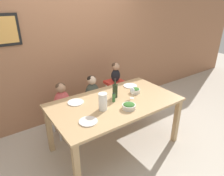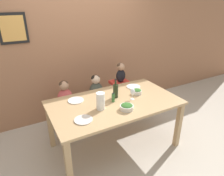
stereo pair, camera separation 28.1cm
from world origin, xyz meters
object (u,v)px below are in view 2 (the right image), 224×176
(person_baby_right, at_px, (121,72))
(wine_glass_near, at_px, (133,92))
(wine_bottle, at_px, (116,90))
(salad_bowl_large, at_px, (127,107))
(dinner_plate_front_left, at_px, (83,120))
(person_child_center, at_px, (96,88))
(dinner_plate_back_right, at_px, (133,87))
(chair_far_center, at_px, (97,104))
(paper_towel_roll, at_px, (101,101))
(salad_bowl_small, at_px, (137,91))
(chair_right_highchair, at_px, (120,89))
(person_child_left, at_px, (65,95))
(dinner_plate_back_left, at_px, (76,100))
(chair_far_left, at_px, (67,111))

(person_baby_right, bearing_deg, wine_glass_near, -109.40)
(wine_bottle, bearing_deg, salad_bowl_large, -97.05)
(person_baby_right, height_order, dinner_plate_front_left, person_baby_right)
(person_baby_right, height_order, salad_bowl_large, person_baby_right)
(person_child_center, distance_m, dinner_plate_back_right, 0.66)
(chair_far_center, bearing_deg, salad_bowl_large, -90.71)
(salad_bowl_large, distance_m, dinner_plate_back_right, 0.75)
(wine_bottle, bearing_deg, wine_glass_near, -43.54)
(wine_glass_near, height_order, dinner_plate_front_left, wine_glass_near)
(person_child_center, bearing_deg, wine_bottle, -86.86)
(paper_towel_roll, relative_size, salad_bowl_small, 1.57)
(chair_right_highchair, relative_size, dinner_plate_front_left, 3.12)
(person_child_left, height_order, wine_bottle, wine_bottle)
(salad_bowl_large, bearing_deg, salad_bowl_small, 39.62)
(dinner_plate_back_right, bearing_deg, salad_bowl_small, -112.43)
(chair_far_center, relative_size, salad_bowl_small, 3.01)
(salad_bowl_large, height_order, dinner_plate_front_left, salad_bowl_large)
(wine_bottle, bearing_deg, chair_far_center, 93.14)
(wine_glass_near, height_order, salad_bowl_large, wine_glass_near)
(dinner_plate_front_left, bearing_deg, paper_towel_roll, 25.41)
(person_baby_right, relative_size, dinner_plate_front_left, 1.60)
(wine_glass_near, bearing_deg, person_child_left, 133.84)
(chair_far_center, height_order, person_child_center, person_child_center)
(person_baby_right, distance_m, dinner_plate_back_left, 1.12)
(dinner_plate_front_left, relative_size, dinner_plate_back_right, 1.00)
(wine_bottle, distance_m, dinner_plate_front_left, 0.74)
(chair_right_highchair, bearing_deg, wine_glass_near, -109.43)
(chair_right_highchair, relative_size, person_baby_right, 1.95)
(chair_far_left, bearing_deg, person_baby_right, 0.07)
(person_child_left, height_order, paper_towel_roll, paper_towel_roll)
(person_child_left, bearing_deg, salad_bowl_large, -61.79)
(chair_far_left, distance_m, paper_towel_roll, 1.01)
(chair_far_center, xyz_separation_m, wine_glass_near, (0.22, -0.80, 0.52))
(person_child_left, distance_m, wine_glass_near, 1.13)
(dinner_plate_back_left, bearing_deg, person_baby_right, 24.07)
(person_child_left, height_order, salad_bowl_small, person_child_left)
(person_child_left, bearing_deg, wine_glass_near, -46.16)
(salad_bowl_large, bearing_deg, paper_towel_roll, 148.98)
(dinner_plate_front_left, distance_m, dinner_plate_back_left, 0.53)
(person_baby_right, bearing_deg, salad_bowl_small, -99.97)
(dinner_plate_back_left, bearing_deg, chair_far_left, 94.28)
(person_baby_right, xyz_separation_m, wine_glass_near, (-0.28, -0.80, -0.00))
(wine_bottle, bearing_deg, dinner_plate_back_right, 22.52)
(paper_towel_roll, bearing_deg, dinner_plate_back_left, 119.46)
(chair_right_highchair, distance_m, paper_towel_roll, 1.21)
(person_child_center, bearing_deg, chair_far_left, -179.90)
(chair_far_left, relative_size, paper_towel_roll, 1.91)
(paper_towel_roll, xyz_separation_m, wine_glass_near, (0.52, 0.03, -0.00))
(person_child_left, distance_m, person_baby_right, 1.08)
(chair_far_left, xyz_separation_m, dinner_plate_back_right, (1.03, -0.44, 0.41))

